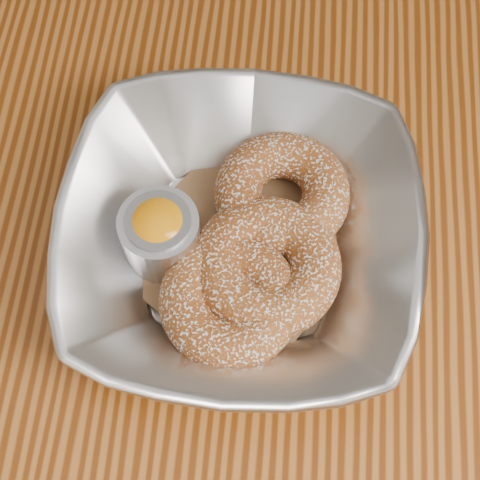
# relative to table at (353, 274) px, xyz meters

# --- Properties ---
(ground_plane) EXTENTS (4.00, 4.00, 0.00)m
(ground_plane) POSITION_rel_table_xyz_m (0.00, 0.00, -0.65)
(ground_plane) COLOR #565659
(ground_plane) RESTS_ON ground
(table) EXTENTS (1.20, 0.80, 0.75)m
(table) POSITION_rel_table_xyz_m (0.00, 0.00, 0.00)
(table) COLOR brown
(table) RESTS_ON ground_plane
(serving_bowl) EXTENTS (0.25, 0.25, 0.06)m
(serving_bowl) POSITION_rel_table_xyz_m (-0.10, -0.03, 0.13)
(serving_bowl) COLOR silver
(serving_bowl) RESTS_ON table
(parchment) EXTENTS (0.20, 0.20, 0.00)m
(parchment) POSITION_rel_table_xyz_m (-0.10, -0.03, 0.11)
(parchment) COLOR brown
(parchment) RESTS_ON table
(donut_back) EXTENTS (0.12, 0.12, 0.04)m
(donut_back) POSITION_rel_table_xyz_m (-0.07, 0.01, 0.13)
(donut_back) COLOR brown
(donut_back) RESTS_ON parchment
(donut_front) EXTENTS (0.14, 0.14, 0.03)m
(donut_front) POSITION_rel_table_xyz_m (-0.10, -0.08, 0.13)
(donut_front) COLOR brown
(donut_front) RESTS_ON parchment
(donut_extra) EXTENTS (0.13, 0.13, 0.04)m
(donut_extra) POSITION_rel_table_xyz_m (-0.08, -0.05, 0.13)
(donut_extra) COLOR brown
(donut_extra) RESTS_ON parchment
(ramekin) EXTENTS (0.06, 0.06, 0.05)m
(ramekin) POSITION_rel_table_xyz_m (-0.15, -0.04, 0.13)
(ramekin) COLOR silver
(ramekin) RESTS_ON table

